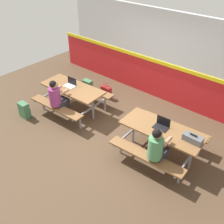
# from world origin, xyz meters

# --- Properties ---
(ground_plane) EXTENTS (10.00, 10.00, 0.02)m
(ground_plane) POSITION_xyz_m (0.00, 0.00, -0.01)
(ground_plane) COLOR #4C3826
(accent_backdrop) EXTENTS (8.00, 0.14, 2.60)m
(accent_backdrop) POSITION_xyz_m (0.00, 2.37, 1.25)
(accent_backdrop) COLOR red
(accent_backdrop) RESTS_ON ground
(picnic_table_left) EXTENTS (1.85, 1.65, 0.74)m
(picnic_table_left) POSITION_xyz_m (-1.42, 0.16, 0.57)
(picnic_table_left) COLOR brown
(picnic_table_left) RESTS_ON ground
(picnic_table_right) EXTENTS (1.85, 1.65, 0.74)m
(picnic_table_right) POSITION_xyz_m (1.42, 0.19, 0.57)
(picnic_table_right) COLOR brown
(picnic_table_right) RESTS_ON ground
(student_nearer) EXTENTS (0.38, 0.53, 1.21)m
(student_nearer) POSITION_xyz_m (-1.37, -0.40, 0.71)
(student_nearer) COLOR #2D2D38
(student_nearer) RESTS_ON ground
(student_further) EXTENTS (0.38, 0.53, 1.21)m
(student_further) POSITION_xyz_m (1.64, -0.35, 0.71)
(student_further) COLOR #2D2D38
(student_further) RESTS_ON ground
(laptop_silver) EXTENTS (0.33, 0.24, 0.22)m
(laptop_silver) POSITION_xyz_m (-1.52, 0.19, 0.79)
(laptop_silver) COLOR silver
(laptop_silver) RESTS_ON picnic_table_left
(laptop_dark) EXTENTS (0.33, 0.24, 0.22)m
(laptop_dark) POSITION_xyz_m (1.37, 0.23, 0.79)
(laptop_dark) COLOR black
(laptop_dark) RESTS_ON picnic_table_right
(toolbox_grey) EXTENTS (0.40, 0.18, 0.18)m
(toolbox_grey) POSITION_xyz_m (2.09, 0.23, 0.81)
(toolbox_grey) COLOR #595B60
(toolbox_grey) RESTS_ON picnic_table_right
(backpack_dark) EXTENTS (0.30, 0.22, 0.44)m
(backpack_dark) POSITION_xyz_m (-2.19, -0.95, 0.22)
(backpack_dark) COLOR #3F724C
(backpack_dark) RESTS_ON ground
(tote_bag_bright) EXTENTS (0.34, 0.21, 0.43)m
(tote_bag_bright) POSITION_xyz_m (-1.19, 1.28, 0.19)
(tote_bag_bright) COLOR maroon
(tote_bag_bright) RESTS_ON ground
(satchel_spare) EXTENTS (0.30, 0.22, 0.44)m
(satchel_spare) POSITION_xyz_m (-1.82, 1.12, 0.22)
(satchel_spare) COLOR #3F724C
(satchel_spare) RESTS_ON ground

